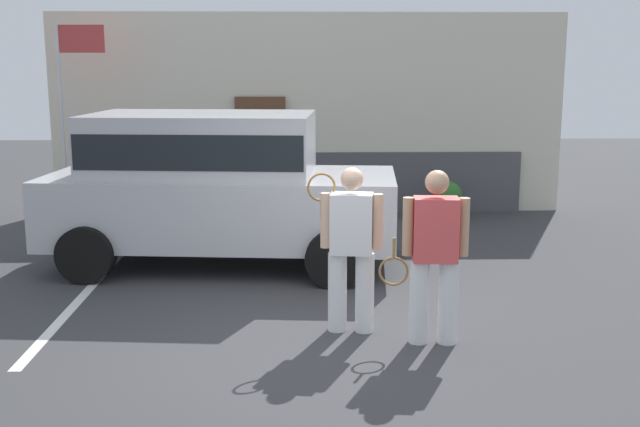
# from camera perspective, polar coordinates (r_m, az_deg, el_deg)

# --- Properties ---
(ground_plane) EXTENTS (40.00, 40.00, 0.00)m
(ground_plane) POSITION_cam_1_polar(r_m,az_deg,el_deg) (7.75, -0.11, -9.38)
(ground_plane) COLOR #38383A
(parking_stripe_0) EXTENTS (0.12, 4.40, 0.01)m
(parking_stripe_0) POSITION_cam_1_polar(r_m,az_deg,el_deg) (9.51, -17.21, -5.94)
(parking_stripe_0) COLOR silver
(parking_stripe_0) RESTS_ON ground_plane
(house_frontage) EXTENTS (9.20, 0.40, 3.57)m
(house_frontage) POSITION_cam_1_polar(r_m,az_deg,el_deg) (14.09, -0.91, 6.96)
(house_frontage) COLOR beige
(house_frontage) RESTS_ON ground_plane
(parked_suv) EXTENTS (4.75, 2.49, 2.05)m
(parked_suv) POSITION_cam_1_polar(r_m,az_deg,el_deg) (10.39, -7.86, 2.36)
(parked_suv) COLOR #B7B7BC
(parked_suv) RESTS_ON ground_plane
(tennis_player_man) EXTENTS (0.76, 0.32, 1.69)m
(tennis_player_man) POSITION_cam_1_polar(r_m,az_deg,el_deg) (7.78, 2.30, -2.48)
(tennis_player_man) COLOR white
(tennis_player_man) RESTS_ON ground_plane
(tennis_player_woman) EXTENTS (0.89, 0.30, 1.71)m
(tennis_player_woman) POSITION_cam_1_polar(r_m,az_deg,el_deg) (7.53, 8.44, -3.06)
(tennis_player_woman) COLOR white
(tennis_player_woman) RESTS_ON ground_plane
(potted_plant_by_porch) EXTENTS (0.51, 0.51, 0.67)m
(potted_plant_by_porch) POSITION_cam_1_polar(r_m,az_deg,el_deg) (13.64, 9.40, 1.11)
(potted_plant_by_porch) COLOR #9E5638
(potted_plant_by_porch) RESTS_ON ground_plane
(flag_pole) EXTENTS (0.80, 0.05, 3.36)m
(flag_pole) POSITION_cam_1_polar(r_m,az_deg,el_deg) (13.64, -17.91, 8.90)
(flag_pole) COLOR silver
(flag_pole) RESTS_ON ground_plane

